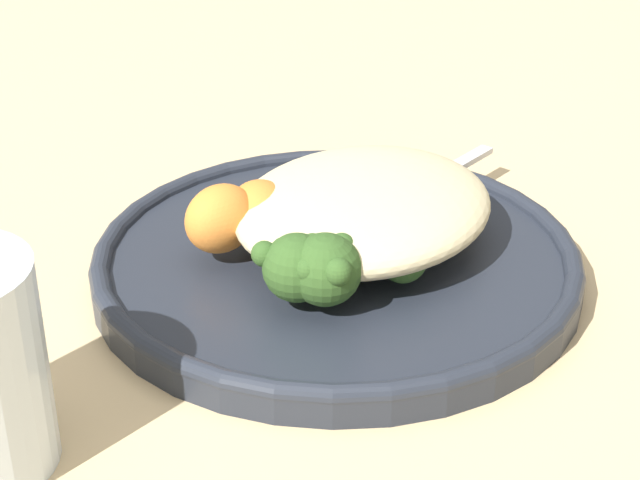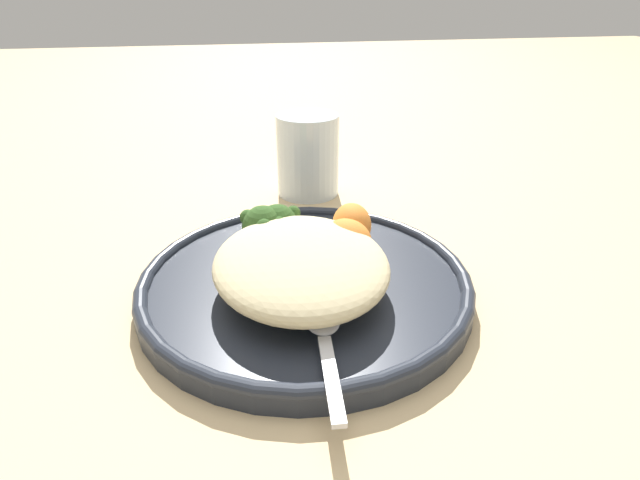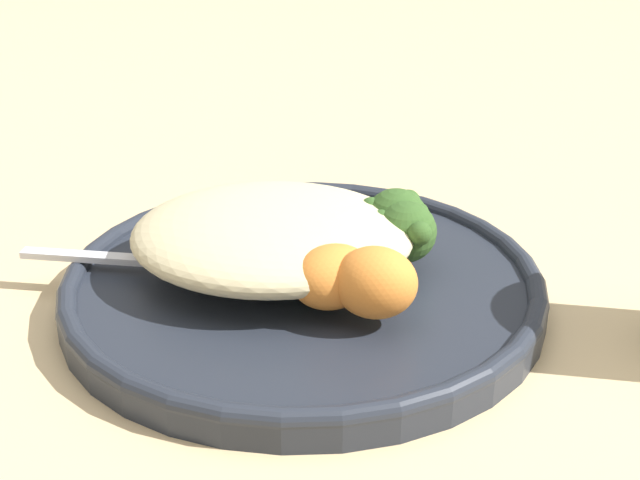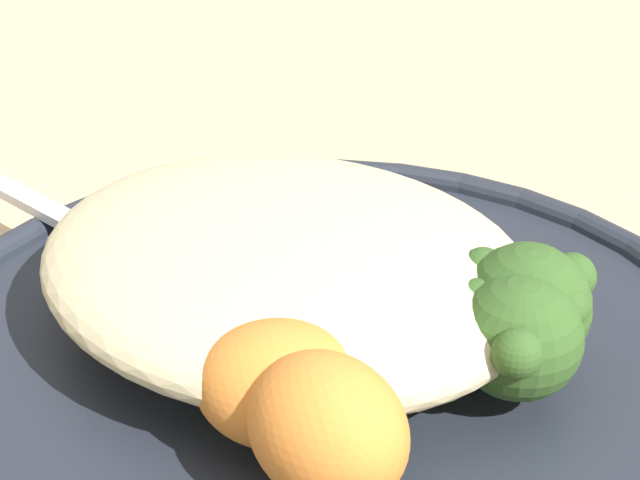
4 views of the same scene
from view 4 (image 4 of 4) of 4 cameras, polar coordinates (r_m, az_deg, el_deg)
name	(u,v)px [view 4 (image 4 of 4)]	position (r m, az deg, el deg)	size (l,w,h in m)	color
ground_plane	(274,379)	(0.36, -2.45, -7.41)	(4.00, 4.00, 0.00)	#D6B784
plate	(311,376)	(0.34, -0.48, -7.29)	(0.29, 0.29, 0.02)	#232833
quinoa_mound	(283,265)	(0.34, -1.98, -1.34)	(0.17, 0.14, 0.04)	beige
broccoli_stalk_0	(465,345)	(0.31, 7.76, -5.55)	(0.09, 0.08, 0.04)	#8EB25B
broccoli_stalk_1	(477,320)	(0.32, 8.35, -4.23)	(0.09, 0.10, 0.04)	#8EB25B
broccoli_stalk_2	(380,297)	(0.34, 3.20, -3.07)	(0.03, 0.12, 0.03)	#8EB25B
broccoli_stalk_3	(358,285)	(0.34, 2.03, -2.40)	(0.03, 0.10, 0.03)	#8EB25B
broccoli_stalk_4	(274,260)	(0.35, -2.44, -1.07)	(0.08, 0.09, 0.04)	#8EB25B
broccoli_stalk_5	(263,286)	(0.34, -3.04, -2.48)	(0.07, 0.06, 0.03)	#8EB25B
sweet_potato_chunk_0	(280,384)	(0.29, -2.13, -7.68)	(0.05, 0.04, 0.04)	orange
sweet_potato_chunk_1	(327,429)	(0.27, 0.38, -10.03)	(0.05, 0.04, 0.04)	orange
kale_tuft	(203,236)	(0.36, -6.24, 0.20)	(0.05, 0.05, 0.03)	#193D1E
spoon	(120,244)	(0.39, -10.64, -0.22)	(0.11, 0.03, 0.01)	silver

